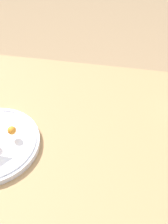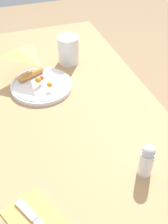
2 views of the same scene
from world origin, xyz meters
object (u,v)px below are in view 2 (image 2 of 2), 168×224
Objects in this scene: plate_pizza at (42,84)px; butter_knife at (39,223)px; dining_table at (53,121)px; salt_shaker at (147,160)px; milk_glass at (68,51)px.

plate_pizza reaches higher than butter_knife.
plate_pizza is at bearing -171.20° from dining_table.
plate_pizza is 1.35× the size of butter_knife.
plate_pizza reaches higher than dining_table.
plate_pizza is 0.56m from butter_knife.
salt_shaker is at bearing 72.02° from butter_knife.
milk_glass is at bearing 133.86° from plate_pizza.
milk_glass is (-0.15, 0.15, 0.04)m from plate_pizza.
plate_pizza is 0.22m from milk_glass.
dining_table is at bearing -157.06° from salt_shaker.
dining_table is 0.46m from salt_shaker.
butter_knife is (0.69, -0.28, -0.05)m from milk_glass.
plate_pizza is 2.01× the size of milk_glass.
plate_pizza is 0.53m from salt_shaker.
salt_shaker is at bearing 2.65° from milk_glass.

